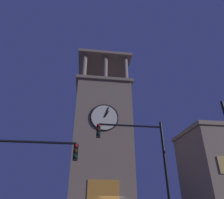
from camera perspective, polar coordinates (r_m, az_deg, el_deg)
clocktower at (r=26.45m, az=-2.97°, el=-12.15°), size 7.54×7.45×23.96m
traffic_signal_mid at (r=10.34m, az=-25.42°, el=-16.48°), size 4.17×0.41×5.18m
traffic_signal_far at (r=12.08m, az=8.94°, el=-15.35°), size 4.06×0.41×6.38m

